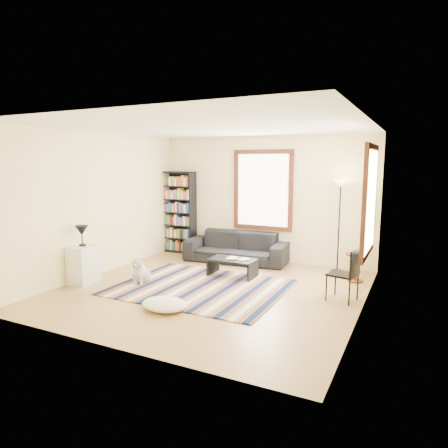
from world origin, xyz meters
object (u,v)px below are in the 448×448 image
at_px(sofa, 236,247).
at_px(coffee_table, 233,268).
at_px(folding_chair, 343,274).
at_px(side_table, 356,268).
at_px(floor_cushion, 165,304).
at_px(white_cabinet, 84,265).
at_px(floor_lamp, 339,227).
at_px(bookshelf, 178,212).
at_px(dog, 142,270).

xyz_separation_m(sofa, coffee_table, (0.45, -1.16, -0.15)).
xyz_separation_m(coffee_table, folding_chair, (2.16, -0.44, 0.25)).
height_order(side_table, folding_chair, folding_chair).
xyz_separation_m(floor_cushion, folding_chair, (2.32, 1.64, 0.34)).
distance_m(sofa, coffee_table, 1.25).
bearing_deg(coffee_table, folding_chair, -11.42).
bearing_deg(floor_cushion, folding_chair, 35.26).
relative_size(coffee_table, folding_chair, 1.05).
relative_size(floor_cushion, white_cabinet, 1.04).
relative_size(sofa, coffee_table, 2.54).
distance_m(sofa, folding_chair, 3.06).
distance_m(sofa, side_table, 2.69).
distance_m(sofa, floor_lamp, 2.30).
xyz_separation_m(coffee_table, side_table, (2.21, 0.73, 0.09)).
distance_m(bookshelf, white_cabinet, 3.09).
relative_size(bookshelf, floor_lamp, 1.08).
bearing_deg(floor_lamp, coffee_table, -144.61).
bearing_deg(white_cabinet, side_table, 23.03).
xyz_separation_m(sofa, floor_cushion, (0.29, -3.23, -0.24)).
bearing_deg(side_table, coffee_table, -161.76).
distance_m(bookshelf, floor_lamp, 3.93).
height_order(floor_cushion, dog, dog).
height_order(sofa, floor_cushion, sofa).
bearing_deg(floor_lamp, floor_cushion, -120.05).
bearing_deg(floor_lamp, white_cabinet, -144.98).
xyz_separation_m(coffee_table, dog, (-1.32, -1.13, 0.07)).
bearing_deg(dog, sofa, 55.66).
height_order(side_table, dog, side_table).
bearing_deg(folding_chair, sofa, 160.70).
xyz_separation_m(floor_lamp, side_table, (0.44, -0.53, -0.66)).
bearing_deg(coffee_table, white_cabinet, -145.27).
distance_m(coffee_table, floor_cushion, 2.08).
bearing_deg(dog, floor_lamp, 24.31).
relative_size(coffee_table, floor_cushion, 1.24).
bearing_deg(white_cabinet, dog, 21.16).
height_order(coffee_table, white_cabinet, white_cabinet).
relative_size(bookshelf, floor_cushion, 2.75).
bearing_deg(folding_chair, bookshelf, 168.80).
relative_size(coffee_table, side_table, 1.67).
xyz_separation_m(floor_lamp, white_cabinet, (-4.06, -2.84, -0.58)).
distance_m(coffee_table, floor_lamp, 2.29).
relative_size(bookshelf, folding_chair, 2.33).
bearing_deg(white_cabinet, folding_chair, 10.31).
relative_size(floor_lamp, folding_chair, 2.16).
relative_size(folding_chair, dog, 1.73).
bearing_deg(floor_cushion, white_cabinet, 167.12).
distance_m(coffee_table, folding_chair, 2.22).
bearing_deg(bookshelf, folding_chair, -23.32).
bearing_deg(dog, side_table, 14.39).
height_order(floor_lamp, dog, floor_lamp).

